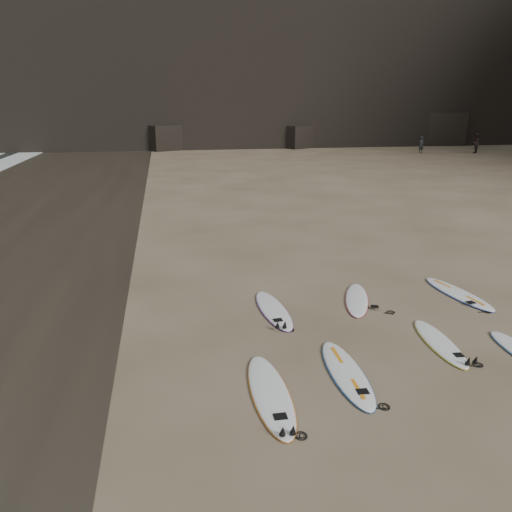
{
  "coord_description": "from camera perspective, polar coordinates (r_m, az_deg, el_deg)",
  "views": [
    {
      "loc": [
        -5.91,
        -8.14,
        4.84
      ],
      "look_at": [
        -3.97,
        2.38,
        1.5
      ],
      "focal_mm": 35.0,
      "sensor_mm": 36.0,
      "label": 1
    }
  ],
  "objects": [
    {
      "name": "surfboard_7",
      "position": [
        14.04,
        22.11,
        -3.96
      ],
      "size": [
        0.95,
        2.58,
        0.09
      ],
      "primitive_type": "ellipsoid",
      "rotation": [
        0.0,
        0.0,
        0.14
      ],
      "color": "white",
      "rests_on": "ground"
    },
    {
      "name": "surfboard_2",
      "position": [
        11.19,
        20.24,
        -9.23
      ],
      "size": [
        0.71,
        2.25,
        0.08
      ],
      "primitive_type": "ellipsoid",
      "rotation": [
        0.0,
        0.0,
        -0.08
      ],
      "color": "white",
      "rests_on": "ground"
    },
    {
      "name": "person_a",
      "position": [
        51.34,
        18.39,
        11.97
      ],
      "size": [
        0.68,
        0.55,
        1.6
      ],
      "primitive_type": "imported",
      "rotation": [
        0.0,
        0.0,
        0.32
      ],
      "color": "black",
      "rests_on": "ground"
    },
    {
      "name": "surfboard_5",
      "position": [
        12.05,
        2.0,
        -6.12
      ],
      "size": [
        0.74,
        2.49,
        0.09
      ],
      "primitive_type": "ellipsoid",
      "rotation": [
        0.0,
        0.0,
        0.06
      ],
      "color": "white",
      "rests_on": "ground"
    },
    {
      "name": "surfboard_0",
      "position": [
        8.87,
        1.64,
        -15.36
      ],
      "size": [
        0.65,
        2.63,
        0.09
      ],
      "primitive_type": "ellipsoid",
      "rotation": [
        0.0,
        0.0,
        -0.01
      ],
      "color": "white",
      "rests_on": "ground"
    },
    {
      "name": "person_b",
      "position": [
        53.35,
        23.72,
        11.74
      ],
      "size": [
        1.15,
        1.17,
        1.9
      ],
      "primitive_type": "imported",
      "rotation": [
        0.0,
        0.0,
        3.99
      ],
      "color": "black",
      "rests_on": "ground"
    },
    {
      "name": "surfboard_6",
      "position": [
        12.9,
        11.44,
        -4.86
      ],
      "size": [
        1.31,
        2.32,
        0.08
      ],
      "primitive_type": "ellipsoid",
      "rotation": [
        0.0,
        0.0,
        -0.36
      ],
      "color": "white",
      "rests_on": "ground"
    },
    {
      "name": "surfboard_1",
      "position": [
        9.59,
        10.33,
        -12.97
      ],
      "size": [
        0.69,
        2.52,
        0.09
      ],
      "primitive_type": "ellipsoid",
      "rotation": [
        0.0,
        0.0,
        -0.04
      ],
      "color": "white",
      "rests_on": "ground"
    },
    {
      "name": "ground",
      "position": [
        11.16,
        23.21,
        -9.87
      ],
      "size": [
        240.0,
        240.0,
        0.0
      ],
      "primitive_type": "plane",
      "color": "#897559",
      "rests_on": "ground"
    }
  ]
}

